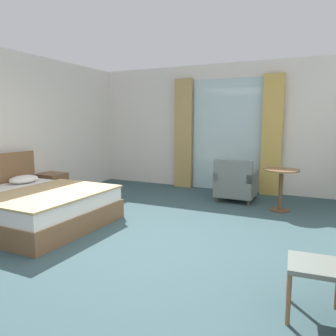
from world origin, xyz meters
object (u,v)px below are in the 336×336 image
(nightstand, at_px, (52,186))
(armchair_by_window, at_px, (236,184))
(desk_chair, at_px, (327,261))
(bed, at_px, (32,206))
(round_cafe_table, at_px, (281,181))

(nightstand, xyz_separation_m, armchair_by_window, (3.34, 1.48, 0.07))
(armchair_by_window, bearing_deg, nightstand, -156.16)
(desk_chair, height_order, armchair_by_window, desk_chair)
(nightstand, relative_size, desk_chair, 0.62)
(nightstand, relative_size, armchair_by_window, 0.64)
(desk_chair, relative_size, armchair_by_window, 1.04)
(bed, height_order, nightstand, bed)
(bed, xyz_separation_m, round_cafe_table, (3.35, 2.37, 0.25))
(armchair_by_window, bearing_deg, bed, -131.84)
(bed, xyz_separation_m, nightstand, (-0.86, 1.29, -0.01))
(bed, bearing_deg, armchair_by_window, 48.16)
(nightstand, distance_m, desk_chair, 5.30)
(nightstand, xyz_separation_m, desk_chair, (4.88, -2.05, 0.22))
(bed, relative_size, desk_chair, 2.44)
(armchair_by_window, xyz_separation_m, round_cafe_table, (0.87, -0.39, 0.20))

